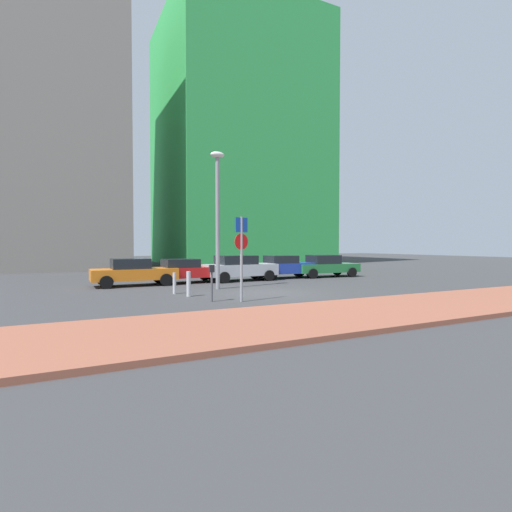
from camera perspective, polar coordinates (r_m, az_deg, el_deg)
The scene contains 14 objects.
ground_plane at distance 16.96m, azimuth 1.77°, elevation -5.58°, with size 120.00×120.00×0.00m, color #38383A.
sidewalk_brick at distance 12.12m, azimuth 15.22°, elevation -8.23°, with size 40.00×4.29×0.14m, color #93513D.
parked_car_orange at distance 20.88m, azimuth -17.87°, elevation -2.27°, with size 4.30×1.92×1.43m.
parked_car_red at distance 21.75m, azimuth -10.51°, elevation -2.12°, with size 4.15×2.03×1.35m.
parked_car_silver at distance 22.65m, azimuth -2.51°, elevation -1.74°, with size 4.32×2.14×1.51m.
parked_car_blue at distance 24.52m, azimuth 4.31°, elevation -1.57°, with size 4.19×2.04×1.45m.
parked_car_green at distance 25.81m, azimuth 10.30°, elevation -1.46°, with size 4.50×2.18×1.46m.
parking_sign_post at distance 14.26m, azimuth -2.20°, elevation 1.16°, with size 0.59×0.16×3.19m.
parking_meter at distance 14.41m, azimuth -6.65°, elevation -3.27°, with size 0.18×0.14×1.39m.
street_lamp at distance 18.57m, azimuth -5.77°, elevation 7.17°, with size 0.70×0.36×6.62m.
traffic_bollard_near at distance 16.04m, azimuth -10.05°, elevation -4.14°, with size 0.18×0.18×1.05m, color #B7B7BC.
traffic_bollard_mid at distance 17.02m, azimuth -12.11°, elevation -4.01°, with size 0.15×0.15×0.93m, color #B7B7BC.
building_colorful_midrise at distance 47.77m, azimuth -2.81°, elevation 16.21°, with size 17.41×16.77×28.23m, color green.
building_under_construction at distance 40.85m, azimuth -27.86°, elevation 15.96°, with size 11.65×13.23×24.69m, color gray.
Camera 1 is at (-7.93, -14.83, 2.15)m, focal length 26.72 mm.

